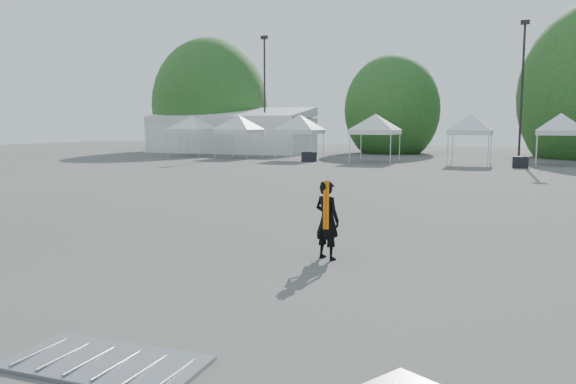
% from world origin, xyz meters
% --- Properties ---
extents(ground, '(120.00, 120.00, 0.00)m').
position_xyz_m(ground, '(0.00, 0.00, 0.00)').
color(ground, '#474442').
rests_on(ground, ground).
extents(marquee, '(15.00, 6.25, 4.23)m').
position_xyz_m(marquee, '(-22.00, 35.00, 1.97)').
color(marquee, silver).
rests_on(marquee, ground).
extents(light_pole_west, '(0.60, 0.25, 10.30)m').
position_xyz_m(light_pole_west, '(-18.00, 34.00, 5.77)').
color(light_pole_west, black).
rests_on(light_pole_west, ground).
extents(light_pole_east, '(0.60, 0.25, 9.80)m').
position_xyz_m(light_pole_east, '(3.00, 32.00, 5.52)').
color(light_pole_east, black).
rests_on(light_pole_east, ground).
extents(tree_far_w, '(4.80, 4.80, 7.30)m').
position_xyz_m(tree_far_w, '(-26.00, 38.00, 4.54)').
color(tree_far_w, '#382314').
rests_on(tree_far_w, ground).
extents(tree_mid_w, '(4.16, 4.16, 6.33)m').
position_xyz_m(tree_mid_w, '(-8.00, 40.00, 3.93)').
color(tree_mid_w, '#382314').
rests_on(tree_mid_w, ground).
extents(tent_a, '(4.44, 4.44, 3.88)m').
position_xyz_m(tent_a, '(-22.15, 28.74, 3.06)').
color(tent_a, silver).
rests_on(tent_a, ground).
extents(tent_b, '(4.21, 4.21, 3.88)m').
position_xyz_m(tent_b, '(-17.35, 27.95, 3.06)').
color(tent_b, silver).
rests_on(tent_b, ground).
extents(tent_c, '(4.16, 4.16, 3.88)m').
position_xyz_m(tent_c, '(-11.93, 27.29, 3.06)').
color(tent_c, silver).
rests_on(tent_c, ground).
extents(tent_d, '(4.29, 4.29, 3.88)m').
position_xyz_m(tent_d, '(-6.21, 27.12, 3.06)').
color(tent_d, silver).
rests_on(tent_d, ground).
extents(tent_e, '(3.76, 3.76, 3.88)m').
position_xyz_m(tent_e, '(0.09, 27.10, 3.06)').
color(tent_e, silver).
rests_on(tent_e, ground).
extents(tent_f, '(4.05, 4.05, 3.88)m').
position_xyz_m(tent_f, '(5.43, 28.66, 3.06)').
color(tent_f, silver).
rests_on(tent_f, ground).
extents(man, '(0.66, 0.55, 1.53)m').
position_xyz_m(man, '(0.14, -1.13, 0.77)').
color(man, black).
rests_on(man, ground).
extents(barrier_left, '(2.17, 1.18, 0.07)m').
position_xyz_m(barrier_left, '(-0.45, -6.64, 0.03)').
color(barrier_left, '#919398').
rests_on(barrier_left, ground).
extents(crate_west, '(0.92, 0.73, 0.69)m').
position_xyz_m(crate_west, '(-10.53, 25.60, 0.34)').
color(crate_west, black).
rests_on(crate_west, ground).
extents(crate_mid, '(0.92, 0.74, 0.69)m').
position_xyz_m(crate_mid, '(3.21, 25.31, 0.35)').
color(crate_mid, black).
rests_on(crate_mid, ground).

